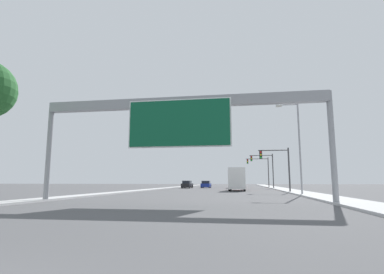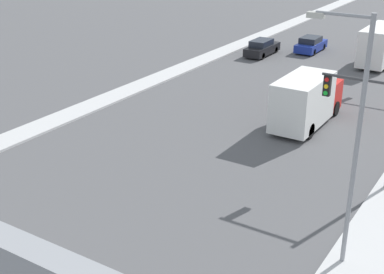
% 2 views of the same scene
% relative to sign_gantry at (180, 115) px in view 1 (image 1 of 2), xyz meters
% --- Properties ---
extents(sidewalk_right, '(3.00, 120.00, 0.15)m').
position_rel_sign_gantry_xyz_m(sidewalk_right, '(11.25, 42.12, -5.93)').
color(sidewalk_right, '#BABABA').
rests_on(sidewalk_right, ground).
extents(median_strip_left, '(2.00, 120.00, 0.15)m').
position_rel_sign_gantry_xyz_m(median_strip_left, '(-10.75, 42.12, -5.93)').
color(median_strip_left, '#BABABA').
rests_on(median_strip_left, ground).
extents(sign_gantry, '(20.27, 0.73, 7.31)m').
position_rel_sign_gantry_xyz_m(sign_gantry, '(0.00, 0.00, 0.00)').
color(sign_gantry, gray).
rests_on(sign_gantry, ground).
extents(car_far_left, '(1.76, 4.75, 1.55)m').
position_rel_sign_gantry_xyz_m(car_far_left, '(-7.00, 41.79, -5.28)').
color(car_far_left, black).
rests_on(car_far_left, ground).
extents(car_far_right, '(1.89, 4.43, 1.52)m').
position_rel_sign_gantry_xyz_m(car_far_right, '(-3.50, 45.72, -5.29)').
color(car_far_right, navy).
rests_on(car_far_right, ground).
extents(truck_box_primary, '(2.45, 7.27, 3.39)m').
position_rel_sign_gantry_xyz_m(truck_box_primary, '(3.50, 26.37, -4.29)').
color(truck_box_primary, red).
rests_on(truck_box_primary, ground).
extents(truck_box_secondary, '(2.35, 8.98, 3.50)m').
position_rel_sign_gantry_xyz_m(truck_box_secondary, '(3.50, 45.01, -4.24)').
color(truck_box_secondary, red).
rests_on(truck_box_secondary, ground).
extents(traffic_light_near_intersection, '(3.91, 0.32, 5.75)m').
position_rel_sign_gantry_xyz_m(traffic_light_near_intersection, '(8.98, 20.11, -2.14)').
color(traffic_light_near_intersection, '#3D3D3F').
rests_on(traffic_light_near_intersection, ground).
extents(traffic_light_mid_block, '(4.51, 0.32, 6.76)m').
position_rel_sign_gantry_xyz_m(traffic_light_mid_block, '(8.89, 40.11, -1.47)').
color(traffic_light_mid_block, '#3D3D3F').
rests_on(traffic_light_mid_block, ground).
extents(traffic_light_far_intersection, '(5.11, 0.32, 6.82)m').
position_rel_sign_gantry_xyz_m(traffic_light_far_intersection, '(8.69, 50.11, -1.39)').
color(traffic_light_far_intersection, '#3D3D3F').
rests_on(traffic_light_far_intersection, ground).
extents(street_lamp_right, '(2.36, 0.28, 9.84)m').
position_rel_sign_gantry_xyz_m(street_lamp_right, '(10.10, 12.92, -0.32)').
color(street_lamp_right, gray).
rests_on(street_lamp_right, ground).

